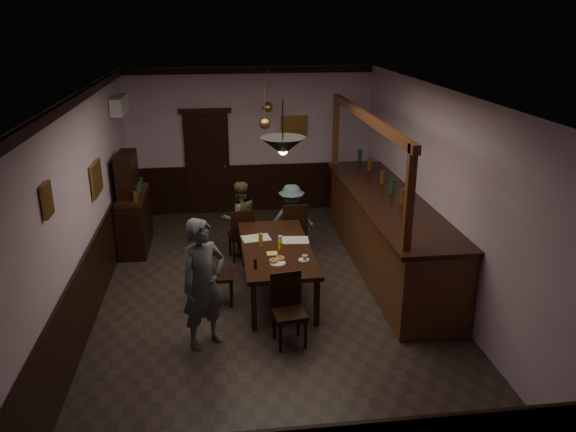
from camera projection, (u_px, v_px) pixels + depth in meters
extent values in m
cube|color=#2D2621|center=(270.00, 298.00, 8.33)|extent=(5.00, 8.00, 0.01)
cube|color=white|center=(268.00, 93.00, 7.31)|extent=(5.00, 8.00, 0.01)
cube|color=#C3A8C2|center=(250.00, 141.00, 11.56)|extent=(5.00, 0.01, 3.00)
cube|color=#C3A8C2|center=(321.00, 373.00, 4.09)|extent=(5.00, 0.01, 3.00)
cube|color=#C3A8C2|center=(84.00, 209.00, 7.52)|extent=(0.01, 8.00, 3.00)
cube|color=#C3A8C2|center=(441.00, 195.00, 8.12)|extent=(0.01, 8.00, 3.00)
cube|color=black|center=(276.00, 249.00, 8.24)|extent=(1.02, 2.21, 0.06)
cube|color=black|center=(254.00, 307.00, 7.36)|extent=(0.07, 0.07, 0.69)
cube|color=black|center=(317.00, 303.00, 7.47)|extent=(0.07, 0.07, 0.69)
cube|color=black|center=(244.00, 247.00, 9.26)|extent=(0.07, 0.07, 0.69)
cube|color=black|center=(294.00, 244.00, 9.37)|extent=(0.07, 0.07, 0.69)
cube|color=black|center=(241.00, 235.00, 9.54)|extent=(0.46, 0.46, 0.05)
cube|color=black|center=(243.00, 225.00, 9.29)|extent=(0.40, 0.10, 0.47)
cube|color=black|center=(248.00, 243.00, 9.80)|extent=(0.04, 0.04, 0.41)
cube|color=black|center=(230.00, 245.00, 9.71)|extent=(0.04, 0.04, 0.41)
cube|color=black|center=(253.00, 250.00, 9.51)|extent=(0.04, 0.04, 0.41)
cube|color=black|center=(234.00, 252.00, 9.42)|extent=(0.04, 0.04, 0.41)
cube|color=black|center=(293.00, 231.00, 9.64)|extent=(0.44, 0.44, 0.05)
cube|color=black|center=(295.00, 220.00, 9.37)|extent=(0.43, 0.06, 0.51)
cube|color=black|center=(301.00, 239.00, 9.91)|extent=(0.04, 0.04, 0.44)
cube|color=black|center=(282.00, 240.00, 9.86)|extent=(0.04, 0.04, 0.44)
cube|color=black|center=(305.00, 247.00, 9.59)|extent=(0.04, 0.04, 0.44)
cube|color=black|center=(285.00, 248.00, 9.54)|extent=(0.04, 0.04, 0.44)
cube|color=black|center=(290.00, 314.00, 7.03)|extent=(0.45, 0.45, 0.05)
cube|color=black|center=(286.00, 289.00, 7.11)|extent=(0.40, 0.09, 0.47)
cube|color=black|center=(280.00, 338.00, 6.92)|extent=(0.04, 0.04, 0.41)
cube|color=black|center=(305.00, 334.00, 7.00)|extent=(0.04, 0.04, 0.41)
cube|color=black|center=(274.00, 325.00, 7.21)|extent=(0.04, 0.04, 0.41)
cube|color=black|center=(298.00, 321.00, 7.29)|extent=(0.04, 0.04, 0.41)
cube|color=black|center=(219.00, 276.00, 8.04)|extent=(0.42, 0.42, 0.05)
cube|color=black|center=(205.00, 260.00, 7.94)|extent=(0.06, 0.40, 0.48)
cube|color=black|center=(231.00, 295.00, 7.97)|extent=(0.04, 0.04, 0.41)
cube|color=black|center=(231.00, 284.00, 8.28)|extent=(0.04, 0.04, 0.41)
cube|color=black|center=(208.00, 296.00, 7.95)|extent=(0.04, 0.04, 0.41)
cube|color=black|center=(209.00, 285.00, 8.26)|extent=(0.04, 0.04, 0.41)
imported|color=#4F535B|center=(203.00, 284.00, 6.89)|extent=(0.74, 0.68, 1.69)
imported|color=brown|center=(240.00, 218.00, 9.64)|extent=(0.76, 0.67, 1.32)
imported|color=slate|center=(291.00, 218.00, 9.78)|extent=(0.82, 0.51, 1.22)
cube|color=silver|center=(256.00, 238.00, 8.54)|extent=(0.46, 0.36, 0.01)
cube|color=silver|center=(295.00, 240.00, 8.46)|extent=(0.45, 0.34, 0.01)
cube|color=#F3C059|center=(272.00, 253.00, 8.00)|extent=(0.15, 0.15, 0.00)
cylinder|color=white|center=(304.00, 260.00, 7.77)|extent=(0.15, 0.15, 0.01)
imported|color=white|center=(305.00, 258.00, 7.74)|extent=(0.08, 0.08, 0.07)
cylinder|color=white|center=(278.00, 263.00, 7.67)|extent=(0.22, 0.22, 0.01)
torus|color=#C68C47|center=(274.00, 261.00, 7.68)|extent=(0.13, 0.13, 0.04)
torus|color=#C68C47|center=(280.00, 258.00, 7.76)|extent=(0.13, 0.13, 0.04)
cylinder|color=yellow|center=(280.00, 246.00, 8.09)|extent=(0.07, 0.07, 0.12)
cylinder|color=#BF721E|center=(261.00, 240.00, 8.21)|extent=(0.06, 0.06, 0.20)
cylinder|color=silver|center=(280.00, 241.00, 8.25)|extent=(0.06, 0.06, 0.15)
cylinder|color=black|center=(255.00, 264.00, 7.50)|extent=(0.04, 0.04, 0.14)
cube|color=black|center=(135.00, 223.00, 9.97)|extent=(0.47, 1.31, 0.94)
cube|color=black|center=(132.00, 195.00, 9.79)|extent=(0.45, 1.26, 0.07)
cube|color=black|center=(127.00, 175.00, 9.66)|extent=(0.28, 0.84, 0.75)
cube|color=#4B2414|center=(387.00, 235.00, 9.12)|extent=(0.96, 4.47, 1.17)
cube|color=black|center=(388.00, 199.00, 8.92)|extent=(1.06, 4.57, 0.06)
cube|color=#4B2414|center=(367.00, 118.00, 8.42)|extent=(0.10, 4.36, 0.12)
cube|color=#4B2414|center=(411.00, 202.00, 6.65)|extent=(0.10, 0.10, 1.38)
cube|color=#4B2414|center=(337.00, 132.00, 10.62)|extent=(0.10, 0.10, 1.38)
cube|color=black|center=(207.00, 164.00, 11.55)|extent=(0.90, 0.06, 2.10)
cube|color=white|center=(119.00, 105.00, 9.92)|extent=(0.20, 0.85, 0.30)
cube|color=olive|center=(47.00, 200.00, 5.82)|extent=(0.04, 0.28, 0.36)
cube|color=olive|center=(96.00, 178.00, 8.21)|extent=(0.04, 0.62, 0.48)
cube|color=olive|center=(294.00, 126.00, 11.52)|extent=(0.55, 0.04, 0.42)
cylinder|color=black|center=(283.00, 123.00, 6.81)|extent=(0.02, 0.02, 0.57)
cone|color=black|center=(283.00, 146.00, 6.91)|extent=(0.56, 0.56, 0.22)
sphere|color=#FFD88C|center=(283.00, 150.00, 6.93)|extent=(0.12, 0.12, 0.12)
cylinder|color=#BF8C3F|center=(264.00, 101.00, 9.00)|extent=(0.02, 0.02, 0.70)
cone|color=#BF8C3F|center=(265.00, 123.00, 9.12)|extent=(0.20, 0.20, 0.22)
sphere|color=#FFD88C|center=(265.00, 126.00, 9.14)|extent=(0.12, 0.12, 0.12)
cylinder|color=#BF8C3F|center=(267.00, 88.00, 10.54)|extent=(0.02, 0.02, 0.70)
cone|color=#BF8C3F|center=(268.00, 107.00, 10.65)|extent=(0.20, 0.20, 0.22)
sphere|color=#FFD88C|center=(268.00, 110.00, 10.67)|extent=(0.12, 0.12, 0.12)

